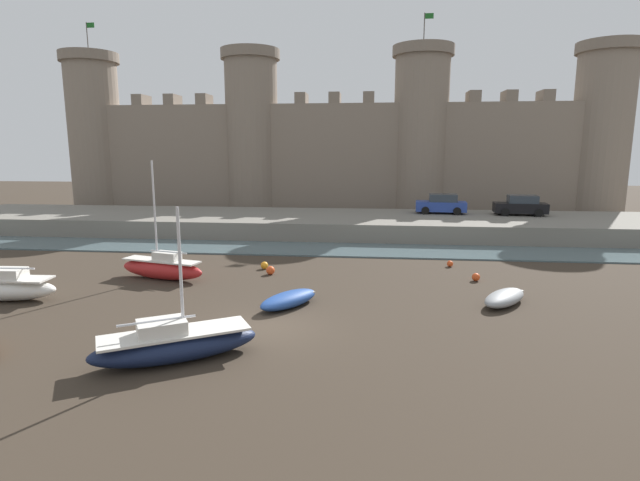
# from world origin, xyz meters

# --- Properties ---
(ground_plane) EXTENTS (160.00, 160.00, 0.00)m
(ground_plane) POSITION_xyz_m (0.00, 0.00, 0.00)
(ground_plane) COLOR #382D23
(water_channel) EXTENTS (80.00, 4.50, 0.10)m
(water_channel) POSITION_xyz_m (0.00, 15.09, 0.05)
(water_channel) COLOR slate
(water_channel) RESTS_ON ground
(quay_road) EXTENTS (63.62, 10.00, 1.41)m
(quay_road) POSITION_xyz_m (0.00, 22.34, 0.70)
(quay_road) COLOR slate
(quay_road) RESTS_ON ground
(castle) EXTENTS (57.58, 5.96, 19.59)m
(castle) POSITION_xyz_m (-0.00, 33.96, 7.15)
(castle) COLOR gray
(castle) RESTS_ON ground
(sailboat_midflat_left) EXTENTS (5.05, 2.34, 6.18)m
(sailboat_midflat_left) POSITION_xyz_m (-6.93, 6.61, 0.62)
(sailboat_midflat_left) COLOR red
(sailboat_midflat_left) RESTS_ON ground
(rowboat_midflat_centre) EXTENTS (2.76, 3.28, 0.67)m
(rowboat_midflat_centre) POSITION_xyz_m (0.47, 2.66, 0.35)
(rowboat_midflat_centre) COLOR #234793
(rowboat_midflat_centre) RESTS_ON ground
(rowboat_foreground_left) EXTENTS (2.80, 3.19, 0.62)m
(rowboat_foreground_left) POSITION_xyz_m (9.85, 4.00, 0.33)
(rowboat_foreground_left) COLOR gray
(rowboat_foreground_left) RESTS_ON ground
(sailboat_foreground_right) EXTENTS (5.08, 1.72, 6.78)m
(sailboat_foreground_right) POSITION_xyz_m (-12.58, 2.27, 0.62)
(sailboat_foreground_right) COLOR silver
(sailboat_foreground_right) RESTS_ON ground
(sailboat_midflat_right) EXTENTS (5.38, 4.07, 4.99)m
(sailboat_midflat_right) POSITION_xyz_m (-2.26, -3.21, 0.57)
(sailboat_midflat_right) COLOR #141E3D
(sailboat_midflat_right) RESTS_ON ground
(mooring_buoy_mid_mud) EXTENTS (0.42, 0.42, 0.42)m
(mooring_buoy_mid_mud) POSITION_xyz_m (-2.08, 9.35, 0.21)
(mooring_buoy_mid_mud) COLOR orange
(mooring_buoy_mid_mud) RESTS_ON ground
(mooring_buoy_near_shore) EXTENTS (0.42, 0.42, 0.42)m
(mooring_buoy_near_shore) POSITION_xyz_m (9.39, 7.94, 0.21)
(mooring_buoy_near_shore) COLOR #E04C1E
(mooring_buoy_near_shore) RESTS_ON ground
(mooring_buoy_near_channel) EXTENTS (0.36, 0.36, 0.36)m
(mooring_buoy_near_channel) POSITION_xyz_m (8.53, 11.03, 0.18)
(mooring_buoy_near_channel) COLOR #E04C1E
(mooring_buoy_near_channel) RESTS_ON ground
(mooring_buoy_off_centre) EXTENTS (0.47, 0.47, 0.47)m
(mooring_buoy_off_centre) POSITION_xyz_m (-1.47, 8.14, 0.23)
(mooring_buoy_off_centre) COLOR #E04C1E
(mooring_buoy_off_centre) RESTS_ON ground
(car_quay_centre_west) EXTENTS (4.22, 2.12, 1.62)m
(car_quay_centre_west) POSITION_xyz_m (9.70, 24.49, 2.19)
(car_quay_centre_west) COLOR #263F99
(car_quay_centre_west) RESTS_ON quay_road
(car_quay_centre_east) EXTENTS (4.22, 2.12, 1.62)m
(car_quay_centre_east) POSITION_xyz_m (15.98, 24.07, 2.19)
(car_quay_centre_east) COLOR black
(car_quay_centre_east) RESTS_ON quay_road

